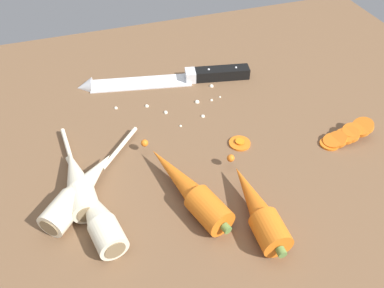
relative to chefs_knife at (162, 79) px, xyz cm
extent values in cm
cube|color=brown|center=(-0.48, -18.94, -2.65)|extent=(120.00, 90.00, 4.00)
cube|color=silver|center=(-4.14, 0.79, -0.40)|extent=(20.47, 8.09, 0.50)
cone|color=silver|center=(-15.14, 2.90, -0.40)|extent=(3.69, 4.45, 3.96)
cube|color=silver|center=(5.68, -1.09, 0.45)|extent=(2.52, 3.26, 2.20)
cube|color=black|center=(12.07, -2.31, 0.45)|extent=(11.33, 4.82, 2.20)
sphere|color=silver|center=(9.32, -1.79, 1.55)|extent=(0.50, 0.50, 0.50)
sphere|color=silver|center=(14.82, -2.84, 1.55)|extent=(0.50, 0.50, 0.50)
cylinder|color=orange|center=(-2.58, -35.00, 1.45)|extent=(5.88, 7.11, 4.20)
cone|color=orange|center=(-4.84, -28.03, 1.45)|extent=(8.31, 15.18, 3.99)
sphere|color=orange|center=(-7.92, -18.54, 1.45)|extent=(1.20, 1.20, 1.20)
cylinder|color=#5B7F3D|center=(-1.46, -38.48, 1.45)|extent=(1.45, 1.32, 1.20)
cylinder|color=orange|center=(3.84, -40.82, 1.45)|extent=(4.27, 5.12, 4.20)
cone|color=orange|center=(3.93, -34.76, 1.45)|extent=(4.17, 12.19, 3.99)
sphere|color=orange|center=(4.05, -26.50, 1.45)|extent=(1.20, 1.20, 1.20)
cylinder|color=#5B7F3D|center=(3.80, -43.95, 1.45)|extent=(1.21, 1.02, 1.20)
cylinder|color=beige|center=(-21.91, -29.03, 1.35)|extent=(6.58, 6.70, 4.00)
cone|color=beige|center=(-16.94, -23.41, 1.35)|extent=(9.22, 9.71, 3.80)
cylinder|color=beige|center=(-11.83, -17.66, 0.45)|extent=(7.42, 8.24, 0.70)
cylinder|color=#7A6647|center=(-23.71, -31.05, 1.35)|extent=(2.29, 2.08, 2.80)
cylinder|color=beige|center=(-18.83, -28.01, 1.35)|extent=(4.40, 5.05, 4.00)
cone|color=beige|center=(-19.41, -21.48, 1.35)|extent=(4.52, 8.69, 3.80)
cylinder|color=beige|center=(-19.99, -14.79, 0.45)|extent=(1.49, 9.10, 0.70)
cylinder|color=#7A6647|center=(-18.63, -30.36, 1.35)|extent=(2.82, 0.54, 2.80)
cylinder|color=beige|center=(-16.49, -34.81, 1.35)|extent=(4.89, 5.43, 4.00)
cone|color=beige|center=(-17.86, -28.43, 1.35)|extent=(5.46, 8.96, 3.80)
cylinder|color=beige|center=(-19.26, -21.89, 0.45)|extent=(2.58, 8.98, 0.70)
cylinder|color=#7A6647|center=(-16.00, -37.11, 1.35)|extent=(2.80, 0.88, 2.80)
cylinder|color=orange|center=(22.00, -26.78, -0.30)|extent=(3.22, 3.22, 0.70)
cylinder|color=orange|center=(22.61, -26.70, -0.06)|extent=(3.27, 3.19, 1.66)
cylinder|color=orange|center=(23.33, -26.82, 0.19)|extent=(3.24, 3.20, 2.12)
cylinder|color=orange|center=(24.85, -26.72, 0.43)|extent=(3.33, 3.25, 1.76)
cylinder|color=orange|center=(25.60, -26.82, 0.68)|extent=(3.27, 3.20, 1.90)
cylinder|color=orange|center=(26.32, -26.36, 0.92)|extent=(3.31, 3.24, 1.65)
cylinder|color=orange|center=(27.75, -26.60, 1.17)|extent=(3.25, 3.18, 1.79)
cylinder|color=orange|center=(28.39, -26.29, 1.41)|extent=(3.56, 3.51, 2.05)
cylinder|color=orange|center=(7.69, -21.93, -0.30)|extent=(3.64, 3.64, 0.70)
cylinder|color=orange|center=(7.69, -21.93, -0.03)|extent=(1.53, 1.53, 0.16)
sphere|color=silver|center=(7.38, -8.91, -0.38)|extent=(0.55, 0.55, 0.55)
sphere|color=silver|center=(-8.78, -12.93, -0.32)|extent=(0.66, 0.66, 0.66)
sphere|color=silver|center=(4.18, -13.02, -0.28)|extent=(0.74, 0.74, 0.74)
sphere|color=silver|center=(-0.82, -14.34, -0.42)|extent=(0.45, 0.45, 0.45)
sphere|color=silver|center=(-10.46, -5.63, -0.33)|extent=(0.64, 0.64, 0.64)
sphere|color=silver|center=(-4.84, -6.87, -0.28)|extent=(0.74, 0.74, 0.74)
sphere|color=silver|center=(8.98, -4.52, -0.24)|extent=(0.83, 0.83, 0.83)
sphere|color=silver|center=(-1.96, -9.79, -0.29)|extent=(0.72, 0.72, 0.72)
sphere|color=silver|center=(-1.97, -9.99, -0.39)|extent=(0.52, 0.52, 0.52)
sphere|color=silver|center=(9.28, -8.45, -0.45)|extent=(0.41, 0.41, 0.41)
sphere|color=silver|center=(4.56, -8.61, -0.21)|extent=(0.89, 0.89, 0.89)
camera|label=1|loc=(-15.48, -66.79, 45.80)|focal=37.70mm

